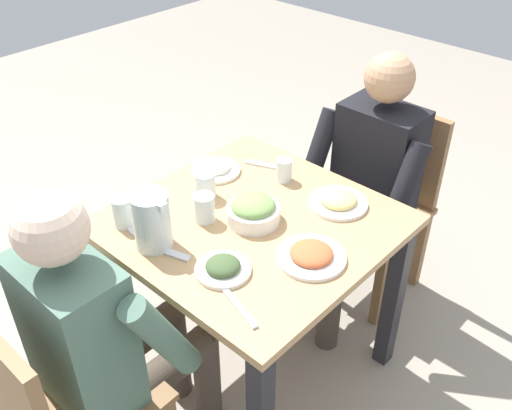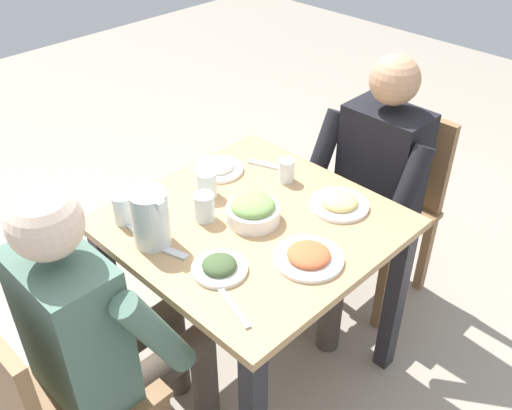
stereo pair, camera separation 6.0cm
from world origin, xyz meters
The scene contains 20 objects.
ground_plane centered at (0.00, 0.00, 0.00)m, with size 8.00×8.00×0.00m, color gray.
dining_table centered at (0.00, 0.00, 0.60)m, with size 0.86×0.86×0.73m.
chair_near centered at (-0.07, -0.78, 0.48)m, with size 0.40×0.40×0.86m.
chair_far centered at (0.04, 0.78, 0.48)m, with size 0.40×0.40×0.86m.
diner_near centered at (-0.07, -0.58, 0.63)m, with size 0.48×0.53×1.15m.
diner_far centered at (0.04, 0.58, 0.63)m, with size 0.48×0.53×1.15m.
water_pitcher centered at (0.14, 0.31, 0.83)m, with size 0.16×0.12×0.19m.
salad_bowl centered at (0.00, 0.00, 0.77)m, with size 0.18×0.18×0.09m.
plate_yoghurt centered at (0.32, -0.13, 0.75)m, with size 0.19×0.19×0.05m.
plate_rice_curry centered at (-0.27, 0.02, 0.75)m, with size 0.22×0.22×0.04m.
plate_fries centered at (-0.16, -0.27, 0.75)m, with size 0.21×0.21×0.05m.
plate_dolmas centered at (-0.11, 0.25, 0.75)m, with size 0.17×0.17×0.04m.
water_glass_near_right centered at (0.30, 0.31, 0.78)m, with size 0.07×0.07×0.11m, color silver.
water_glass_far_right centered at (0.09, -0.26, 0.77)m, with size 0.06×0.06×0.09m, color silver.
water_glass_far_left centered at (0.12, 0.11, 0.78)m, with size 0.07×0.07×0.10m, color silver.
water_glass_by_pitcher centered at (0.22, 0.01, 0.78)m, with size 0.07×0.07×0.10m, color silver.
fork_near centered at (0.20, -0.29, 0.74)m, with size 0.17×0.03×0.01m, color silver.
knife_near centered at (-0.25, 0.33, 0.74)m, with size 0.18×0.02×0.01m, color silver.
fork_far centered at (0.09, 0.31, 0.74)m, with size 0.17×0.03×0.01m, color silver.
knife_far centered at (0.20, 0.32, 0.74)m, with size 0.18×0.02×0.01m, color silver.
Camera 1 is at (-1.06, 1.14, 1.89)m, focal length 40.21 mm.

